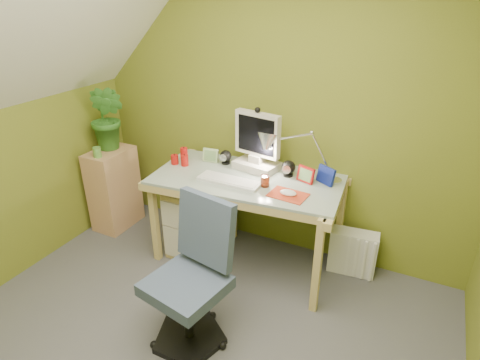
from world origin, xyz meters
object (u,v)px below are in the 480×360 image
at_px(side_ledge, 114,189).
at_px(task_chair, 186,285).
at_px(desk, 247,220).
at_px(desk_lamp, 314,144).
at_px(monitor, 258,135).
at_px(potted_plant, 108,118).
at_px(radiator, 353,252).

relative_size(side_ledge, task_chair, 0.84).
xyz_separation_m(desk, task_chair, (0.03, -0.93, 0.07)).
xyz_separation_m(desk, desk_lamp, (0.45, 0.18, 0.66)).
bearing_deg(side_ledge, monitor, 8.94).
relative_size(desk_lamp, potted_plant, 0.97).
xyz_separation_m(side_ledge, potted_plant, (0.00, 0.05, 0.67)).
xyz_separation_m(desk, side_ledge, (-1.35, -0.03, -0.00)).
distance_m(task_chair, radiator, 1.43).
height_order(desk, side_ledge, desk).
xyz_separation_m(potted_plant, radiator, (2.17, 0.22, -0.86)).
bearing_deg(task_chair, monitor, 102.26).
distance_m(desk, desk_lamp, 0.82).
bearing_deg(task_chair, potted_plant, 156.05).
height_order(desk, monitor, monitor).
bearing_deg(potted_plant, radiator, 5.73).
distance_m(desk_lamp, radiator, 0.94).
xyz_separation_m(desk, radiator, (0.82, 0.23, -0.20)).
bearing_deg(desk, radiator, 10.98).
distance_m(monitor, desk_lamp, 0.45).
bearing_deg(task_chair, radiator, 66.71).
bearing_deg(desk_lamp, task_chair, -111.57).
relative_size(desk_lamp, task_chair, 0.62).
bearing_deg(side_ledge, radiator, 7.03).
distance_m(desk, task_chair, 0.94).
height_order(monitor, desk_lamp, monitor).
relative_size(desk, desk_lamp, 2.55).
xyz_separation_m(monitor, radiator, (0.82, 0.05, -0.87)).
height_order(side_ledge, radiator, side_ledge).
xyz_separation_m(desk_lamp, side_ledge, (-1.80, -0.21, -0.67)).
bearing_deg(task_chair, desk_lamp, 80.04).
bearing_deg(side_ledge, desk, 1.38).
distance_m(side_ledge, task_chair, 1.65).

